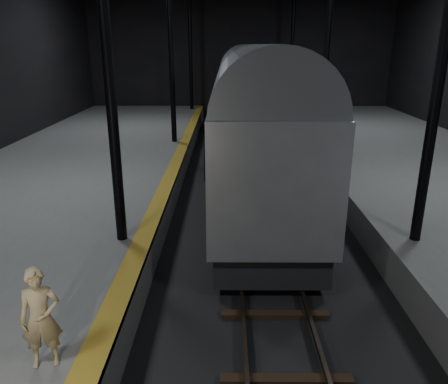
{
  "coord_description": "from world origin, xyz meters",
  "views": [
    {
      "loc": [
        -1.09,
        -14.35,
        5.79
      ],
      "look_at": [
        -1.15,
        -3.17,
        2.0
      ],
      "focal_mm": 35.0,
      "sensor_mm": 36.0,
      "label": 1
    }
  ],
  "objects": [
    {
      "name": "train",
      "position": [
        -0.0,
        5.08,
        3.16
      ],
      "size": [
        3.17,
        21.18,
        5.66
      ],
      "color": "#9EA0A6",
      "rests_on": "ground"
    },
    {
      "name": "woman",
      "position": [
        -3.92,
        -8.69,
        1.83
      ],
      "size": [
        0.69,
        0.55,
        1.67
      ],
      "primitive_type": "imported",
      "rotation": [
        0.0,
        0.0,
        0.27
      ],
      "color": "tan",
      "rests_on": "platform_left"
    },
    {
      "name": "ground",
      "position": [
        0.0,
        0.0,
        0.0
      ],
      "size": [
        44.0,
        44.0,
        0.0
      ],
      "primitive_type": "plane",
      "color": "black",
      "rests_on": "ground"
    },
    {
      "name": "platform_left",
      "position": [
        -7.5,
        0.0,
        0.5
      ],
      "size": [
        9.0,
        43.8,
        1.0
      ],
      "primitive_type": "cube",
      "color": "#585855",
      "rests_on": "ground"
    },
    {
      "name": "tactile_strip",
      "position": [
        -3.25,
        0.0,
        1.0
      ],
      "size": [
        0.5,
        43.8,
        0.01
      ],
      "primitive_type": "cube",
      "color": "olive",
      "rests_on": "platform_left"
    },
    {
      "name": "track",
      "position": [
        0.0,
        0.0,
        0.07
      ],
      "size": [
        2.4,
        43.0,
        0.24
      ],
      "color": "#3F3328",
      "rests_on": "ground"
    }
  ]
}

